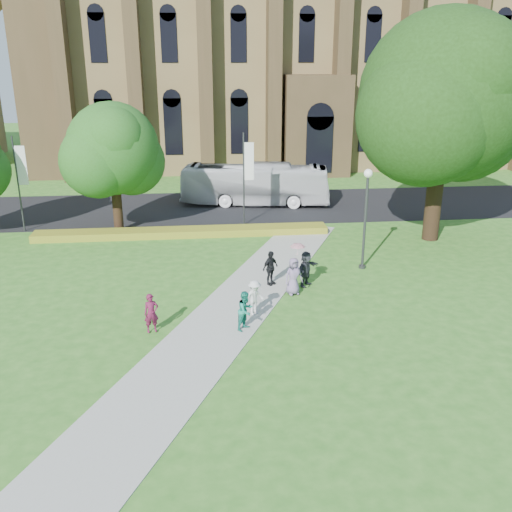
{
  "coord_description": "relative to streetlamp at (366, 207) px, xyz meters",
  "views": [
    {
      "loc": [
        -0.94,
        -20.82,
        10.51
      ],
      "look_at": [
        1.68,
        4.42,
        1.6
      ],
      "focal_mm": 40.0,
      "sensor_mm": 36.0,
      "label": 1
    }
  ],
  "objects": [
    {
      "name": "banner_pole_0",
      "position": [
        -5.39,
        8.7,
        0.09
      ],
      "size": [
        0.7,
        0.1,
        6.0
      ],
      "color": "#38383D",
      "rests_on": "ground"
    },
    {
      "name": "large_tree",
      "position": [
        5.5,
        4.5,
        5.07
      ],
      "size": [
        9.6,
        9.6,
        13.2
      ],
      "color": "#332114",
      "rests_on": "ground"
    },
    {
      "name": "street_tree_1",
      "position": [
        -13.5,
        8.0,
        1.93
      ],
      "size": [
        5.6,
        5.6,
        8.05
      ],
      "color": "#332114",
      "rests_on": "ground"
    },
    {
      "name": "pedestrian_0",
      "position": [
        -10.46,
        -6.36,
        -2.45
      ],
      "size": [
        0.67,
        0.54,
        1.62
      ],
      "primitive_type": "imported",
      "rotation": [
        0.0,
        0.0,
        0.28
      ],
      "color": "#5D1533",
      "rests_on": "footpath"
    },
    {
      "name": "road",
      "position": [
        -7.5,
        13.5,
        -3.29
      ],
      "size": [
        160.0,
        10.0,
        0.02
      ],
      "primitive_type": "cube",
      "color": "black",
      "rests_on": "ground"
    },
    {
      "name": "pedestrian_4",
      "position": [
        -4.19,
        -3.13,
        -2.38
      ],
      "size": [
        0.98,
        0.78,
        1.76
      ],
      "primitive_type": "imported",
      "rotation": [
        0.0,
        0.0,
        0.29
      ],
      "color": "slate",
      "rests_on": "footpath"
    },
    {
      "name": "pedestrian_5",
      "position": [
        -3.42,
        -2.17,
        -2.39
      ],
      "size": [
        1.45,
        1.53,
        1.73
      ],
      "primitive_type": "imported",
      "rotation": [
        0.0,
        0.0,
        0.84
      ],
      "color": "#282A30",
      "rests_on": "footpath"
    },
    {
      "name": "cathedral",
      "position": [
        2.5,
        33.23,
        9.69
      ],
      "size": [
        52.6,
        18.25,
        28.0
      ],
      "color": "olive",
      "rests_on": "ground"
    },
    {
      "name": "parasol",
      "position": [
        -4.01,
        -3.03,
        -1.2
      ],
      "size": [
        0.83,
        0.83,
        0.59
      ],
      "primitive_type": "imported",
      "rotation": [
        0.0,
        0.0,
        0.3
      ],
      "color": "#CE91A1",
      "rests_on": "pedestrian_4"
    },
    {
      "name": "pedestrian_3",
      "position": [
        -5.11,
        -1.86,
        -2.41
      ],
      "size": [
        1.03,
        0.96,
        1.7
      ],
      "primitive_type": "imported",
      "rotation": [
        0.0,
        0.0,
        0.7
      ],
      "color": "black",
      "rests_on": "footpath"
    },
    {
      "name": "footpath",
      "position": [
        -7.5,
        -5.5,
        -3.28
      ],
      "size": [
        15.58,
        28.54,
        0.04
      ],
      "primitive_type": "cube",
      "rotation": [
        0.0,
        0.0,
        -0.44
      ],
      "color": "#B2B2A8",
      "rests_on": "ground"
    },
    {
      "name": "ground",
      "position": [
        -7.5,
        -6.5,
        -3.3
      ],
      "size": [
        160.0,
        160.0,
        0.0
      ],
      "primitive_type": "plane",
      "color": "#2F6D20",
      "rests_on": "ground"
    },
    {
      "name": "pedestrian_1",
      "position": [
        -6.7,
        -6.53,
        -2.44
      ],
      "size": [
        1.0,
        1.01,
        1.64
      ],
      "primitive_type": "imported",
      "rotation": [
        0.0,
        0.0,
        0.83
      ],
      "color": "#19806B",
      "rests_on": "footpath"
    },
    {
      "name": "tour_coach",
      "position": [
        -4.21,
        14.08,
        -1.75
      ],
      "size": [
        11.24,
        4.4,
        3.05
      ],
      "primitive_type": "imported",
      "rotation": [
        0.0,
        0.0,
        1.4
      ],
      "color": "white",
      "rests_on": "road"
    },
    {
      "name": "banner_pole_1",
      "position": [
        -19.39,
        8.7,
        0.09
      ],
      "size": [
        0.7,
        0.1,
        6.0
      ],
      "color": "#38383D",
      "rests_on": "ground"
    },
    {
      "name": "flower_hedge",
      "position": [
        -9.5,
        6.7,
        -3.07
      ],
      "size": [
        18.0,
        1.4,
        0.45
      ],
      "primitive_type": "cube",
      "color": "#B39823",
      "rests_on": "ground"
    },
    {
      "name": "pedestrian_2",
      "position": [
        -6.21,
        -5.13,
        -2.49
      ],
      "size": [
        1.14,
        1.01,
        1.53
      ],
      "primitive_type": "imported",
      "rotation": [
        0.0,
        0.0,
        0.56
      ],
      "color": "silver",
      "rests_on": "footpath"
    },
    {
      "name": "streetlamp",
      "position": [
        0.0,
        0.0,
        0.0
      ],
      "size": [
        0.44,
        0.44,
        5.24
      ],
      "color": "#38383D",
      "rests_on": "ground"
    }
  ]
}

